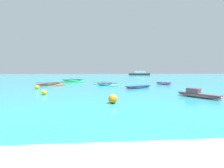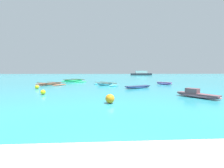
# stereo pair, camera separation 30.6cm
# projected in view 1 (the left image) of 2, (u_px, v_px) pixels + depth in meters

# --- Properties ---
(moored_boat_0) EXTENTS (4.65, 4.20, 0.35)m
(moored_boat_0) POSITION_uv_depth(u_px,v_px,m) (50.00, 84.00, 21.23)
(moored_boat_0) COLOR #C46B4D
(moored_boat_0) RESTS_ON ground_plane
(moored_boat_1) EXTENTS (5.10, 5.08, 0.50)m
(moored_boat_1) POSITION_uv_depth(u_px,v_px,m) (73.00, 81.00, 27.67)
(moored_boat_1) COLOR #2FD573
(moored_boat_1) RESTS_ON ground_plane
(moored_boat_2) EXTENTS (3.44, 2.18, 0.29)m
(moored_boat_2) POSITION_uv_depth(u_px,v_px,m) (138.00, 87.00, 17.26)
(moored_boat_2) COLOR #3C5399
(moored_boat_2) RESTS_ON ground_plane
(moored_boat_3) EXTENTS (2.22, 2.98, 0.66)m
(moored_boat_3) POSITION_uv_depth(u_px,v_px,m) (198.00, 94.00, 11.13)
(moored_boat_3) COLOR #B26673
(moored_boat_3) RESTS_ON ground_plane
(moored_boat_4) EXTENTS (3.56, 4.47, 0.38)m
(moored_boat_4) POSITION_uv_depth(u_px,v_px,m) (105.00, 84.00, 20.95)
(moored_boat_4) COLOR #52BFD7
(moored_boat_4) RESTS_ON ground_plane
(moored_boat_5) EXTENTS (2.03, 2.12, 0.38)m
(moored_boat_5) POSITION_uv_depth(u_px,v_px,m) (164.00, 83.00, 21.95)
(moored_boat_5) COLOR #C879D3
(moored_boat_5) RESTS_ON ground_plane
(mooring_buoy_0) EXTENTS (0.42, 0.42, 0.42)m
(mooring_buoy_0) POSITION_uv_depth(u_px,v_px,m) (37.00, 87.00, 16.45)
(mooring_buoy_0) COLOR yellow
(mooring_buoy_0) RESTS_ON ground_plane
(mooring_buoy_1) EXTENTS (0.40, 0.40, 0.40)m
(mooring_buoy_1) POSITION_uv_depth(u_px,v_px,m) (44.00, 92.00, 12.40)
(mooring_buoy_1) COLOR yellow
(mooring_buoy_1) RESTS_ON ground_plane
(mooring_buoy_2) EXTENTS (0.56, 0.56, 0.56)m
(mooring_buoy_2) POSITION_uv_depth(u_px,v_px,m) (113.00, 99.00, 9.05)
(mooring_buoy_2) COLOR orange
(mooring_buoy_2) RESTS_ON ground_plane
(distant_ferry) EXTENTS (10.22, 2.25, 2.25)m
(distant_ferry) POSITION_uv_depth(u_px,v_px,m) (139.00, 74.00, 74.46)
(distant_ferry) COLOR #2D333D
(distant_ferry) RESTS_ON ground_plane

